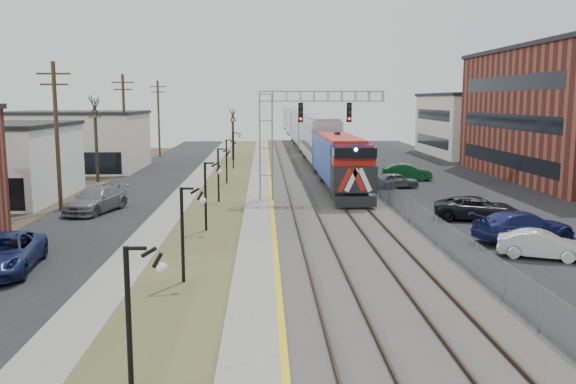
{
  "coord_description": "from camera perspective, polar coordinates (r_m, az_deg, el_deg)",
  "views": [
    {
      "loc": [
        -0.66,
        -16.42,
        7.49
      ],
      "look_at": [
        0.62,
        15.82,
        2.6
      ],
      "focal_mm": 38.0,
      "sensor_mm": 36.0,
      "label": 1
    }
  ],
  "objects": [
    {
      "name": "track_near",
      "position": [
        51.99,
        0.67,
        0.64
      ],
      "size": [
        1.58,
        120.0,
        0.15
      ],
      "color": "#2D2119",
      "rests_on": "ballast_bed"
    },
    {
      "name": "platform_edge",
      "position": [
        51.93,
        -1.66,
        0.59
      ],
      "size": [
        0.24,
        120.0,
        0.01
      ],
      "primitive_type": "cube",
      "color": "gold",
      "rests_on": "platform"
    },
    {
      "name": "car_lot_c",
      "position": [
        39.89,
        17.29,
        -1.53
      ],
      "size": [
        5.74,
        3.72,
        1.47
      ],
      "primitive_type": "imported",
      "rotation": [
        0.0,
        0.0,
        1.31
      ],
      "color": "black",
      "rests_on": "ground"
    },
    {
      "name": "bare_trees",
      "position": [
        56.82,
        -14.5,
        3.51
      ],
      "size": [
        12.3,
        42.3,
        5.95
      ],
      "color": "#382D23",
      "rests_on": "ground"
    },
    {
      "name": "fence",
      "position": [
        52.61,
        7.43,
        1.24
      ],
      "size": [
        0.04,
        120.0,
        1.6
      ],
      "primitive_type": "cube",
      "color": "gray",
      "rests_on": "ground"
    },
    {
      "name": "car_lot_f",
      "position": [
        58.13,
        11.04,
        1.81
      ],
      "size": [
        4.78,
        2.17,
        1.52
      ],
      "primitive_type": "imported",
      "rotation": [
        0.0,
        0.0,
        1.45
      ],
      "color": "#0E4820",
      "rests_on": "ground"
    },
    {
      "name": "ground",
      "position": [
        18.06,
        0.02,
        -15.88
      ],
      "size": [
        160.0,
        160.0,
        0.0
      ],
      "primitive_type": "plane",
      "color": "#473D2D",
      "rests_on": "ground"
    },
    {
      "name": "car_lot_d",
      "position": [
        34.62,
        21.19,
        -3.1
      ],
      "size": [
        5.93,
        3.48,
        1.61
      ],
      "primitive_type": "imported",
      "rotation": [
        0.0,
        0.0,
        1.8
      ],
      "color": "navy",
      "rests_on": "ground"
    },
    {
      "name": "car_lot_b",
      "position": [
        31.35,
        22.64,
        -4.65
      ],
      "size": [
        4.21,
        2.87,
        1.31
      ],
      "primitive_type": "imported",
      "rotation": [
        0.0,
        0.0,
        1.16
      ],
      "color": "silver",
      "rests_on": "ground"
    },
    {
      "name": "street_west",
      "position": [
        53.08,
        -14.04,
        0.27
      ],
      "size": [
        7.0,
        120.0,
        0.04
      ],
      "primitive_type": "cube",
      "color": "black",
      "rests_on": "ground"
    },
    {
      "name": "utility_poles",
      "position": [
        43.74,
        -20.8,
        4.79
      ],
      "size": [
        0.28,
        80.28,
        10.0
      ],
      "color": "#4C3823",
      "rests_on": "ground"
    },
    {
      "name": "train",
      "position": [
        96.39,
        1.39,
        5.9
      ],
      "size": [
        3.0,
        108.65,
        5.33
      ],
      "color": "#1337A2",
      "rests_on": "ground"
    },
    {
      "name": "grass_median",
      "position": [
        52.07,
        -5.94,
        0.33
      ],
      "size": [
        4.0,
        120.0,
        0.06
      ],
      "primitive_type": "cube",
      "color": "#4B512B",
      "rests_on": "ground"
    },
    {
      "name": "car_street_a",
      "position": [
        29.49,
        -25.11,
        -5.3
      ],
      "size": [
        3.38,
        6.12,
        1.62
      ],
      "primitive_type": "imported",
      "rotation": [
        0.0,
        0.0,
        0.12
      ],
      "color": "navy",
      "rests_on": "ground"
    },
    {
      "name": "track_far",
      "position": [
        52.29,
        4.51,
        0.66
      ],
      "size": [
        1.58,
        120.0,
        0.15
      ],
      "color": "#2D2119",
      "rests_on": "ballast_bed"
    },
    {
      "name": "platform",
      "position": [
        51.95,
        -2.63,
        0.45
      ],
      "size": [
        2.0,
        120.0,
        0.24
      ],
      "primitive_type": "cube",
      "color": "gray",
      "rests_on": "ground"
    },
    {
      "name": "car_street_b",
      "position": [
        42.74,
        -17.52,
        -0.76
      ],
      "size": [
        3.81,
        6.12,
        1.65
      ],
      "primitive_type": "imported",
      "rotation": [
        0.0,
        0.0,
        -0.28
      ],
      "color": "slate",
      "rests_on": "ground"
    },
    {
      "name": "signal_gantry",
      "position": [
        44.49,
        0.14,
        6.17
      ],
      "size": [
        9.0,
        1.07,
        8.15
      ],
      "color": "gray",
      "rests_on": "ground"
    },
    {
      "name": "lampposts",
      "position": [
        35.3,
        -7.68,
        -0.41
      ],
      "size": [
        0.14,
        62.14,
        4.0
      ],
      "color": "black",
      "rests_on": "ground"
    },
    {
      "name": "parking_lot",
      "position": [
        54.57,
        15.52,
        0.43
      ],
      "size": [
        16.0,
        120.0,
        0.04
      ],
      "primitive_type": "cube",
      "color": "black",
      "rests_on": "ground"
    },
    {
      "name": "ballast_bed",
      "position": [
        52.16,
        2.87,
        0.46
      ],
      "size": [
        8.0,
        120.0,
        0.2
      ],
      "primitive_type": "cube",
      "color": "#595651",
      "rests_on": "ground"
    },
    {
      "name": "sidewalk",
      "position": [
        52.34,
        -9.22,
        0.32
      ],
      "size": [
        2.0,
        120.0,
        0.08
      ],
      "primitive_type": "cube",
      "color": "gray",
      "rests_on": "ground"
    },
    {
      "name": "car_lot_e",
      "position": [
        52.65,
        10.06,
        1.03
      ],
      "size": [
        4.12,
        2.25,
        1.33
      ],
      "primitive_type": "imported",
      "rotation": [
        0.0,
        0.0,
        1.75
      ],
      "color": "slate",
      "rests_on": "ground"
    }
  ]
}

